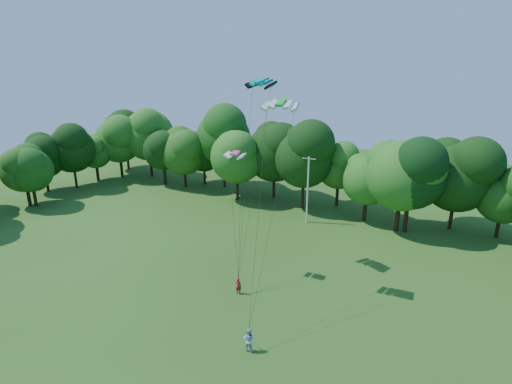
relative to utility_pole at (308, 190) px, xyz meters
The scene contains 9 objects.
utility_pole is the anchor object (origin of this frame).
kite_flyer_left 18.90m from the utility_pole, 84.60° to the right, with size 0.56×0.37×1.55m, color #A3151E.
kite_flyer_right 25.31m from the utility_pole, 75.07° to the right, with size 0.88×0.68×1.81m, color #9DBBDA.
kite_teal 17.81m from the utility_pole, 90.31° to the right, with size 3.38×2.24×0.59m.
kite_green 19.92m from the utility_pole, 75.46° to the right, with size 3.10×1.72×0.60m.
kite_pink 16.86m from the utility_pole, 92.48° to the right, with size 2.04×1.15×0.32m.
tree_back_west 24.11m from the utility_pole, behind, with size 8.00×8.00×11.64m.
tree_back_center 12.42m from the utility_pole, 16.32° to the left, with size 8.58×8.58×12.47m.
tree_flank_west 39.53m from the utility_pole, 157.95° to the right, with size 6.89×6.89×10.02m.
Camera 1 is at (14.71, -13.46, 19.57)m, focal length 28.00 mm.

